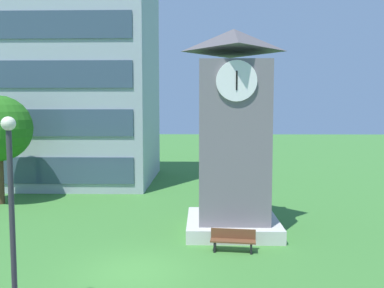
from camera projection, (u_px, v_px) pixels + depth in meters
ground_plane at (134, 272)px, 14.15m from camera, size 160.00×160.00×0.00m
office_building at (55, 80)px, 31.93m from camera, size 15.47×10.77×16.00m
clock_tower at (233, 143)px, 18.62m from camera, size 4.20×4.20×9.31m
park_bench at (233, 240)px, 16.15m from camera, size 1.84×0.69×0.88m
street_lamp at (11, 197)px, 10.28m from camera, size 0.36×0.36×5.50m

